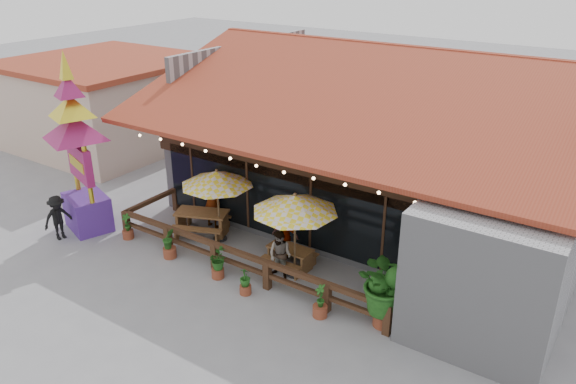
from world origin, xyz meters
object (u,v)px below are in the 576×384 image
Objects in this scene: umbrella_right at (295,204)px; tropical_plant at (387,284)px; pedestrian at (58,218)px; thai_sign_tower at (75,132)px; umbrella_left at (217,178)px; picnic_table_left at (202,219)px; picnic_table_right at (290,254)px.

umbrella_right is 1.41× the size of tropical_plant.
pedestrian is at bearing -162.31° from umbrella_right.
pedestrian is (-0.13, -1.08, -2.75)m from thai_sign_tower.
pedestrian is at bearing -146.78° from umbrella_left.
pedestrian is (-3.81, -2.96, 0.21)m from picnic_table_left.
umbrella_left is 1.41× the size of picnic_table_left.
umbrella_right is 4.51m from picnic_table_left.
picnic_table_left is 1.57× the size of picnic_table_right.
umbrella_right is 1.41× the size of picnic_table_left.
picnic_table_left is 1.41× the size of pedestrian.
umbrella_left is 3.48m from picnic_table_right.
picnic_table_right is 8.07m from pedestrian.
umbrella_left is at bearing 177.13° from picnic_table_right.
picnic_table_right is 8.22m from thai_sign_tower.
umbrella_right is at bearing -62.97° from pedestrian.
pedestrian is (-4.56, -2.99, -1.46)m from umbrella_left.
thai_sign_tower is at bearing -156.65° from umbrella_left.
umbrella_right is at bearing 167.18° from tropical_plant.
picnic_table_left is 3.74m from picnic_table_right.
thai_sign_tower reaches higher than picnic_table_left.
umbrella_right is 3.59m from tropical_plant.
thai_sign_tower is at bearing -152.90° from picnic_table_left.
umbrella_right is at bearing -5.99° from picnic_table_left.
tropical_plant is (6.68, -1.22, -0.98)m from umbrella_left.
picnic_table_left is (-4.11, 0.43, -1.81)m from umbrella_right.
picnic_table_left is (-0.75, -0.03, -1.68)m from umbrella_left.
picnic_table_left is at bearing -177.62° from umbrella_left.
pedestrian reaches higher than picnic_table_right.
umbrella_left reaches higher than picnic_table_left.
thai_sign_tower is 3.00× the size of tropical_plant.
umbrella_left is 5.65m from pedestrian.
tropical_plant reaches higher than picnic_table_right.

